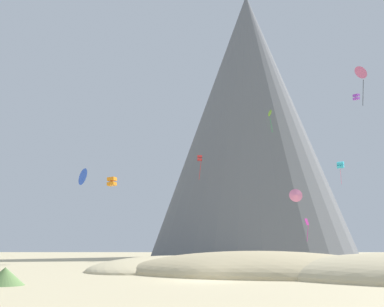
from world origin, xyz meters
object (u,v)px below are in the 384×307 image
at_px(bush_mid_center, 5,276).
at_px(bush_far_left, 293,272).
at_px(kite_orange_low, 112,182).
at_px(kite_violet_high, 356,97).
at_px(bush_ridge_crest, 308,264).
at_px(kite_magenta_low, 307,225).
at_px(kite_lime_high, 270,114).
at_px(kite_pink_low, 296,195).
at_px(kite_blue_low, 83,177).
at_px(kite_red_mid, 200,159).
at_px(rock_massif, 250,129).
at_px(kite_cyan_mid, 341,165).
at_px(kite_rainbow_high, 360,73).

relative_size(bush_mid_center, bush_far_left, 1.06).
height_order(bush_mid_center, kite_orange_low, kite_orange_low).
bearing_deg(kite_violet_high, bush_ridge_crest, 105.61).
height_order(bush_ridge_crest, kite_magenta_low, kite_magenta_low).
xyz_separation_m(kite_lime_high, kite_pink_low, (-4.02, -41.17, -21.05)).
height_order(bush_ridge_crest, kite_blue_low, kite_blue_low).
xyz_separation_m(kite_violet_high, kite_red_mid, (-26.67, 10.63, -8.49)).
xyz_separation_m(rock_massif, kite_lime_high, (2.61, -15.05, -0.87)).
bearing_deg(bush_mid_center, bush_ridge_crest, 49.24).
bearing_deg(kite_cyan_mid, bush_ridge_crest, -87.43).
height_order(bush_far_left, kite_blue_low, kite_blue_low).
distance_m(kite_rainbow_high, kite_cyan_mid, 16.80).
xyz_separation_m(rock_massif, kite_red_mid, (-11.67, -18.84, -10.74)).
bearing_deg(kite_blue_low, bush_ridge_crest, -158.47).
bearing_deg(rock_massif, bush_ridge_crest, -89.74).
height_order(kite_violet_high, kite_cyan_mid, kite_violet_high).
xyz_separation_m(bush_far_left, rock_massif, (4.88, 70.84, 29.09)).
height_order(bush_far_left, kite_orange_low, kite_orange_low).
bearing_deg(kite_lime_high, rock_massif, -9.03).
bearing_deg(bush_mid_center, kite_rainbow_high, 50.44).
xyz_separation_m(bush_far_left, kite_orange_low, (-19.21, 30.82, 10.96)).
distance_m(kite_lime_high, kite_cyan_mid, 18.53).
bearing_deg(kite_orange_low, kite_blue_low, -104.48).
bearing_deg(kite_magenta_low, kite_red_mid, 148.53).
bearing_deg(bush_far_left, kite_pink_low, 76.62).
distance_m(bush_far_left, kite_orange_low, 37.94).
bearing_deg(kite_violet_high, kite_orange_low, 63.18).
bearing_deg(rock_massif, kite_magenta_low, -80.10).
height_order(bush_mid_center, rock_massif, rock_massif).
relative_size(kite_lime_high, kite_magenta_low, 1.30).
xyz_separation_m(bush_mid_center, bush_ridge_crest, (22.47, 26.07, -0.23)).
height_order(kite_rainbow_high, kite_pink_low, kite_rainbow_high).
bearing_deg(kite_pink_low, kite_cyan_mid, 66.10).
relative_size(bush_mid_center, kite_violet_high, 1.72).
distance_m(kite_magenta_low, kite_cyan_mid, 14.79).
bearing_deg(kite_violet_high, rock_massif, -14.94).
bearing_deg(kite_rainbow_high, kite_pink_low, 38.95).
bearing_deg(kite_rainbow_high, bush_mid_center, 35.22).
xyz_separation_m(kite_violet_high, kite_cyan_mid, (-1.81, 5.29, -10.79)).
bearing_deg(kite_blue_low, kite_cyan_mid, -113.34).
height_order(kite_blue_low, kite_pink_low, kite_blue_low).
bearing_deg(kite_pink_low, bush_far_left, -102.78).
bearing_deg(bush_mid_center, bush_far_left, 24.48).
xyz_separation_m(kite_orange_low, kite_cyan_mid, (37.29, 15.84, 5.08)).
distance_m(bush_far_left, bush_ridge_crest, 18.88).
distance_m(kite_blue_low, kite_violet_high, 46.98).
bearing_deg(rock_massif, kite_lime_high, -80.14).
distance_m(kite_blue_low, kite_magenta_low, 35.56).
relative_size(kite_magenta_low, kite_cyan_mid, 0.86).
bearing_deg(kite_violet_high, kite_magenta_low, 54.87).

